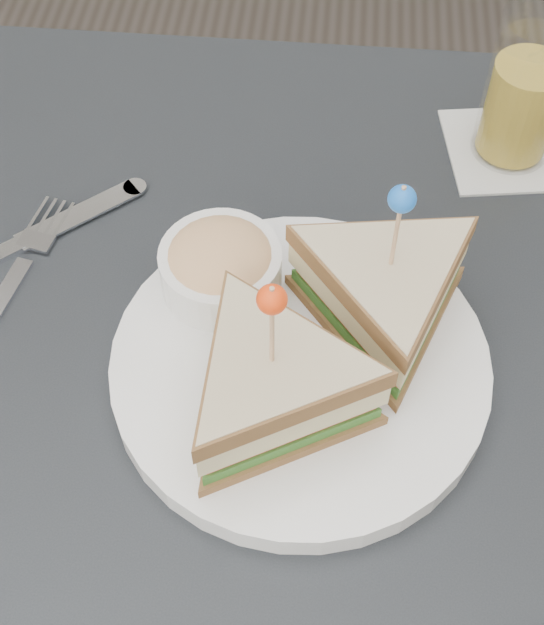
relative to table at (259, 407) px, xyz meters
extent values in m
cube|color=black|center=(0.00, 0.00, 0.06)|extent=(0.80, 0.80, 0.03)
cylinder|color=black|center=(-0.35, 0.35, -0.31)|extent=(0.04, 0.04, 0.72)
cylinder|color=black|center=(0.35, 0.35, -0.31)|extent=(0.04, 0.04, 0.72)
cylinder|color=white|center=(0.03, -0.01, 0.08)|extent=(0.30, 0.30, 0.02)
cylinder|color=white|center=(0.03, -0.01, 0.10)|extent=(0.30, 0.30, 0.01)
cylinder|color=#DEAC80|center=(0.02, -0.06, 0.20)|extent=(0.00, 0.00, 0.09)
sphere|color=#FF4010|center=(0.02, -0.06, 0.24)|extent=(0.02, 0.02, 0.02)
cylinder|color=#DEAC80|center=(0.09, 0.03, 0.20)|extent=(0.00, 0.00, 0.09)
sphere|color=blue|center=(0.09, 0.03, 0.24)|extent=(0.02, 0.02, 0.02)
cylinder|color=white|center=(-0.03, 0.05, 0.11)|extent=(0.10, 0.10, 0.04)
ellipsoid|color=#E0B772|center=(-0.03, 0.05, 0.13)|extent=(0.09, 0.09, 0.04)
cube|color=silver|center=(-0.20, 0.10, 0.08)|extent=(0.03, 0.02, 0.00)
cube|color=silver|center=(-0.17, 0.13, 0.08)|extent=(0.10, 0.09, 0.00)
cylinder|color=silver|center=(-0.13, 0.17, 0.08)|extent=(0.03, 0.03, 0.00)
cube|color=silver|center=(0.21, 0.25, 0.08)|extent=(0.13, 0.13, 0.00)
cylinder|color=#B09231|center=(0.21, 0.25, 0.13)|extent=(0.07, 0.07, 0.09)
cylinder|color=white|center=(0.21, 0.25, 0.15)|extent=(0.08, 0.08, 0.14)
cube|color=white|center=(0.22, 0.26, 0.17)|extent=(0.02, 0.02, 0.02)
cube|color=white|center=(0.20, 0.25, 0.17)|extent=(0.02, 0.02, 0.02)
camera|label=1|loc=(0.04, -0.37, 0.65)|focal=50.00mm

